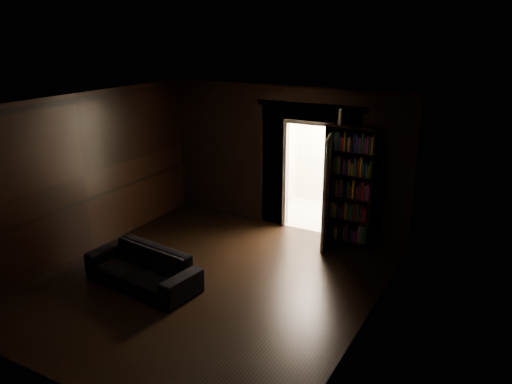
# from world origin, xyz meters

# --- Properties ---
(ground) EXTENTS (5.50, 5.50, 0.00)m
(ground) POSITION_xyz_m (0.00, 0.00, 0.00)
(ground) COLOR black
(ground) RESTS_ON ground
(room_walls) EXTENTS (5.02, 5.61, 2.84)m
(room_walls) POSITION_xyz_m (-0.01, 1.07, 1.68)
(room_walls) COLOR black
(room_walls) RESTS_ON ground
(kitchen_alcove) EXTENTS (2.20, 1.80, 2.60)m
(kitchen_alcove) POSITION_xyz_m (0.50, 3.87, 1.21)
(kitchen_alcove) COLOR beige
(kitchen_alcove) RESTS_ON ground
(sofa) EXTENTS (2.00, 1.06, 0.74)m
(sofa) POSITION_xyz_m (-0.85, -0.51, 0.37)
(sofa) COLOR black
(sofa) RESTS_ON ground
(bookshelf) EXTENTS (0.93, 0.43, 2.20)m
(bookshelf) POSITION_xyz_m (1.40, 2.55, 1.10)
(bookshelf) COLOR black
(bookshelf) RESTS_ON ground
(refrigerator) EXTENTS (0.81, 0.76, 1.65)m
(refrigerator) POSITION_xyz_m (1.10, 4.11, 0.82)
(refrigerator) COLOR white
(refrigerator) RESTS_ON ground
(door) EXTENTS (0.24, 0.84, 2.05)m
(door) POSITION_xyz_m (1.06, 2.32, 1.02)
(door) COLOR white
(door) RESTS_ON ground
(figurine) EXTENTS (0.11, 0.11, 0.28)m
(figurine) POSITION_xyz_m (1.15, 2.56, 2.34)
(figurine) COLOR white
(figurine) RESTS_ON bookshelf
(bottles) EXTENTS (0.65, 0.18, 0.26)m
(bottles) POSITION_xyz_m (1.06, 4.00, 1.78)
(bottles) COLOR black
(bottles) RESTS_ON refrigerator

